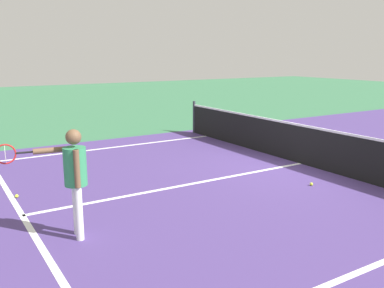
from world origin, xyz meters
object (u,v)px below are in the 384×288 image
(player_near, at_px, (73,172))
(tennis_ball_mid_court, at_px, (17,196))
(net, at_px, (301,144))
(tennis_ball_near_net, at_px, (311,184))

(player_near, distance_m, tennis_ball_mid_court, 2.51)
(net, relative_size, player_near, 6.17)
(player_near, relative_size, tennis_ball_mid_court, 24.09)
(net, distance_m, player_near, 6.03)
(player_near, distance_m, tennis_ball_near_net, 4.85)
(tennis_ball_mid_court, xyz_separation_m, tennis_ball_near_net, (2.37, 5.19, 0.00))
(player_near, xyz_separation_m, tennis_ball_near_net, (0.09, 4.76, -0.95))
(tennis_ball_mid_court, relative_size, tennis_ball_near_net, 1.00)
(tennis_ball_near_net, bearing_deg, player_near, -91.14)
(net, distance_m, tennis_ball_near_net, 1.83)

